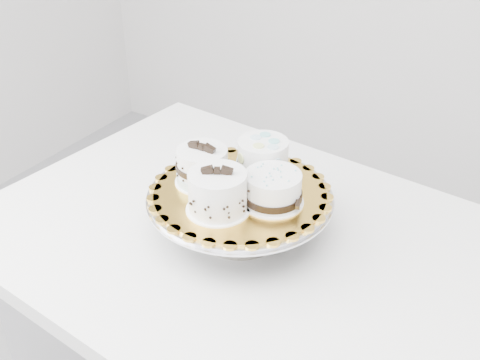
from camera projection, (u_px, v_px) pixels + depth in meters
The scene contains 7 objects.
table at pixel (265, 273), 1.24m from camera, with size 1.26×0.90×0.75m.
cake_stand at pixel (240, 207), 1.19m from camera, with size 0.37×0.37×0.10m.
cake_board at pixel (240, 192), 1.17m from camera, with size 0.34×0.34×0.00m, color gold.
cake_swirl at pixel (218, 193), 1.10m from camera, with size 0.15×0.15×0.10m.
cake_banded at pixel (202, 167), 1.18m from camera, with size 0.11×0.11×0.09m.
cake_dots at pixel (263, 157), 1.21m from camera, with size 0.12×0.12×0.08m.
cake_ribbon at pixel (273, 189), 1.12m from camera, with size 0.14×0.14×0.06m.
Camera 1 is at (0.43, -0.61, 1.49)m, focal length 45.00 mm.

